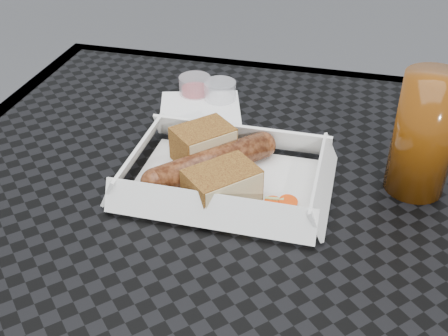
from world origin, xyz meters
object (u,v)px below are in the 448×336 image
object	(u,v)px
patio_table	(228,245)
drink_glass	(424,135)
food_tray	(226,182)
bratwurst	(211,163)

from	to	relation	value
patio_table	drink_glass	size ratio (longest dim) A/B	5.35
food_tray	drink_glass	world-z (taller)	drink_glass
food_tray	bratwurst	bearing A→B (deg)	156.74
patio_table	bratwurst	bearing A→B (deg)	130.85
patio_table	drink_glass	distance (m)	0.27
patio_table	food_tray	world-z (taller)	food_tray
food_tray	bratwurst	distance (m)	0.03
bratwurst	drink_glass	distance (m)	0.25
patio_table	food_tray	xyz separation A→B (m)	(-0.01, 0.03, 0.08)
patio_table	drink_glass	xyz separation A→B (m)	(0.21, 0.07, 0.15)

